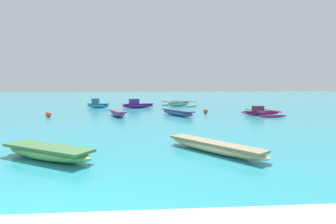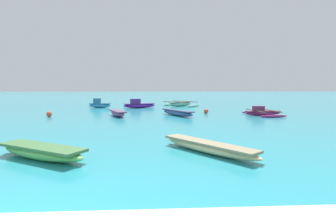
{
  "view_description": "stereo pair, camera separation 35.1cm",
  "coord_description": "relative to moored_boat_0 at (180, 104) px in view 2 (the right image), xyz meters",
  "views": [
    {
      "loc": [
        2.04,
        -3.09,
        2.11
      ],
      "look_at": [
        3.45,
        16.32,
        0.25
      ],
      "focal_mm": 28.0,
      "sensor_mm": 36.0,
      "label": 1
    },
    {
      "loc": [
        2.39,
        -3.11,
        2.11
      ],
      "look_at": [
        3.45,
        16.32,
        0.25
      ],
      "focal_mm": 28.0,
      "sensor_mm": 36.0,
      "label": 2
    }
  ],
  "objects": [
    {
      "name": "moored_boat_1",
      "position": [
        -6.26,
        -21.03,
        -0.02
      ],
      "size": [
        3.22,
        2.34,
        0.39
      ],
      "rotation": [
        0.0,
        0.0,
        -0.53
      ],
      "color": "#5EB959",
      "rests_on": "ground_plane"
    },
    {
      "name": "mooring_buoy_0",
      "position": [
        1.23,
        -8.08,
        -0.06
      ],
      "size": [
        0.37,
        0.37,
        0.37
      ],
      "color": "#E54C2D",
      "rests_on": "ground_plane"
    },
    {
      "name": "moored_boat_6",
      "position": [
        -1.22,
        -9.61,
        -0.0
      ],
      "size": [
        2.33,
        3.69,
        0.43
      ],
      "rotation": [
        0.0,
        0.0,
        -1.09
      ],
      "color": "#425C9A",
      "rests_on": "ground_plane"
    },
    {
      "name": "moored_boat_3",
      "position": [
        5.15,
        -9.7,
        -0.02
      ],
      "size": [
        2.82,
        3.39,
        0.7
      ],
      "rotation": [
        0.0,
        0.0,
        0.07
      ],
      "color": "#A0266A",
      "rests_on": "ground_plane"
    },
    {
      "name": "moored_boat_4",
      "position": [
        -5.58,
        -9.74,
        -0.01
      ],
      "size": [
        1.69,
        2.89,
        0.41
      ],
      "rotation": [
        0.0,
        0.0,
        -1.18
      ],
      "color": "#8E508F",
      "rests_on": "ground_plane"
    },
    {
      "name": "moored_boat_7",
      "position": [
        -8.51,
        -1.77,
        0.1
      ],
      "size": [
        2.31,
        0.87,
        0.97
      ],
      "rotation": [
        0.0,
        0.0,
        -0.11
      ],
      "color": "#399FD3",
      "rests_on": "ground_plane"
    },
    {
      "name": "moored_boat_2",
      "position": [
        -1.22,
        -20.58,
        -0.05
      ],
      "size": [
        2.84,
        3.42,
        0.34
      ],
      "rotation": [
        0.0,
        0.0,
        -0.91
      ],
      "color": "beige",
      "rests_on": "ground_plane"
    },
    {
      "name": "moored_boat_5",
      "position": [
        -4.49,
        -2.11,
        0.08
      ],
      "size": [
        3.4,
        1.83,
        0.92
      ],
      "rotation": [
        0.0,
        0.0,
        0.32
      ],
      "color": "purple",
      "rests_on": "ground_plane"
    },
    {
      "name": "moored_boat_0",
      "position": [
        0.0,
        0.0,
        0.0
      ],
      "size": [
        4.12,
        4.1,
        0.52
      ],
      "rotation": [
        0.0,
        0.0,
        0.79
      ],
      "color": "#7AC4AB",
      "rests_on": "ground_plane"
    },
    {
      "name": "mooring_buoy_2",
      "position": [
        -10.36,
        -9.9,
        -0.05
      ],
      "size": [
        0.39,
        0.39,
        0.39
      ],
      "color": "#E54C2D",
      "rests_on": "ground_plane"
    }
  ]
}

